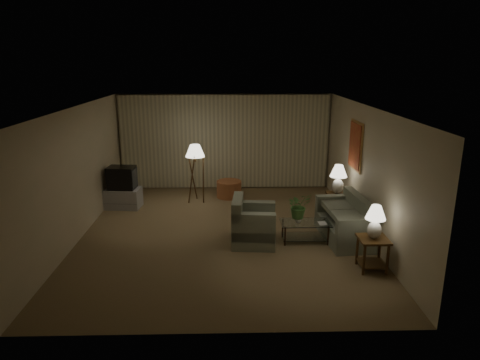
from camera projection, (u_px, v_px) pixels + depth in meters
name	position (u px, v px, depth m)	size (l,w,h in m)	color
ground	(224.00, 233.00, 9.23)	(7.00, 7.00, 0.00)	olive
room_shell	(225.00, 141.00, 10.20)	(6.04, 7.02, 2.72)	#C3BA96
sofa	(344.00, 223.00, 8.85)	(1.73, 1.04, 0.72)	gray
armchair	(254.00, 225.00, 8.65)	(1.04, 1.00, 0.76)	gray
side_table_near	(373.00, 248.00, 7.54)	(0.51, 0.51, 0.60)	#38220F
side_table_far	(337.00, 202.00, 10.04)	(0.48, 0.40, 0.60)	#38220F
table_lamp_near	(375.00, 219.00, 7.39)	(0.35, 0.35, 0.61)	white
table_lamp_far	(338.00, 177.00, 9.88)	(0.40, 0.40, 0.68)	white
coffee_table	(305.00, 229.00, 8.75)	(1.01, 0.55, 0.41)	silver
tv_cabinet	(123.00, 198.00, 10.77)	(0.90, 0.61, 0.50)	#9B9B9D
crt_tv	(122.00, 178.00, 10.62)	(0.69, 0.52, 0.56)	black
floor_lamp	(196.00, 172.00, 11.07)	(0.49, 0.49, 1.52)	#38220F
ottoman	(229.00, 189.00, 11.61)	(0.67, 0.67, 0.45)	#A05B36
vase	(298.00, 219.00, 8.69)	(0.13, 0.13, 0.14)	white
flowers	(299.00, 204.00, 8.60)	(0.47, 0.41, 0.52)	#467C37
book	(319.00, 224.00, 8.62)	(0.16, 0.22, 0.02)	olive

